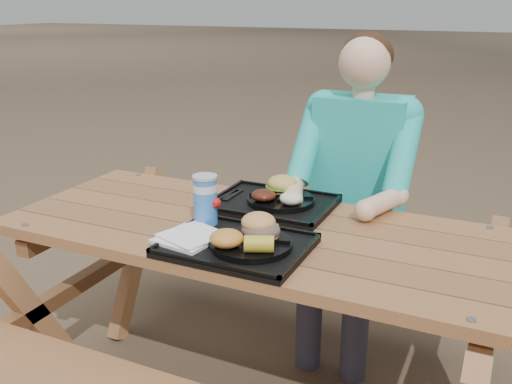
% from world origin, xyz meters
% --- Properties ---
extents(picnic_table, '(1.80, 1.49, 0.75)m').
position_xyz_m(picnic_table, '(0.00, 0.00, 0.38)').
color(picnic_table, '#999999').
rests_on(picnic_table, ground).
extents(tray_near, '(0.45, 0.35, 0.02)m').
position_xyz_m(tray_near, '(0.02, -0.20, 0.76)').
color(tray_near, black).
rests_on(tray_near, picnic_table).
extents(tray_far, '(0.45, 0.35, 0.02)m').
position_xyz_m(tray_far, '(-0.03, 0.21, 0.76)').
color(tray_far, black).
rests_on(tray_far, picnic_table).
extents(plate_near, '(0.26, 0.26, 0.02)m').
position_xyz_m(plate_near, '(0.08, -0.20, 0.78)').
color(plate_near, black).
rests_on(plate_near, tray_near).
extents(plate_far, '(0.26, 0.26, 0.02)m').
position_xyz_m(plate_far, '(0.00, 0.22, 0.78)').
color(plate_far, black).
rests_on(plate_far, tray_far).
extents(napkin_stack, '(0.20, 0.20, 0.02)m').
position_xyz_m(napkin_stack, '(-0.13, -0.24, 0.78)').
color(napkin_stack, white).
rests_on(napkin_stack, tray_near).
extents(soda_cup, '(0.08, 0.08, 0.16)m').
position_xyz_m(soda_cup, '(-0.15, -0.09, 0.85)').
color(soda_cup, blue).
rests_on(soda_cup, tray_near).
extents(condiment_bbq, '(0.05, 0.05, 0.03)m').
position_xyz_m(condiment_bbq, '(0.02, -0.08, 0.79)').
color(condiment_bbq, black).
rests_on(condiment_bbq, tray_near).
extents(condiment_mustard, '(0.04, 0.04, 0.03)m').
position_xyz_m(condiment_mustard, '(0.09, -0.06, 0.78)').
color(condiment_mustard, yellow).
rests_on(condiment_mustard, tray_near).
extents(sandwich, '(0.12, 0.12, 0.12)m').
position_xyz_m(sandwich, '(0.09, -0.16, 0.85)').
color(sandwich, '#ED9A53').
rests_on(sandwich, plate_near).
extents(mac_cheese, '(0.11, 0.11, 0.05)m').
position_xyz_m(mac_cheese, '(0.03, -0.27, 0.82)').
color(mac_cheese, gold).
rests_on(mac_cheese, plate_near).
extents(corn_cob, '(0.12, 0.12, 0.05)m').
position_xyz_m(corn_cob, '(0.13, -0.27, 0.82)').
color(corn_cob, gold).
rests_on(corn_cob, plate_near).
extents(cutlery_far, '(0.03, 0.14, 0.01)m').
position_xyz_m(cutlery_far, '(-0.20, 0.21, 0.77)').
color(cutlery_far, black).
rests_on(cutlery_far, tray_far).
extents(burger, '(0.12, 0.12, 0.11)m').
position_xyz_m(burger, '(-0.02, 0.28, 0.84)').
color(burger, gold).
rests_on(burger, plate_far).
extents(baked_beans, '(0.09, 0.09, 0.04)m').
position_xyz_m(baked_beans, '(-0.04, 0.16, 0.81)').
color(baked_beans, '#4E1C0F').
rests_on(baked_beans, plate_far).
extents(potato_salad, '(0.09, 0.09, 0.05)m').
position_xyz_m(potato_salad, '(0.07, 0.17, 0.81)').
color(potato_salad, white).
rests_on(potato_salad, plate_far).
extents(diner, '(0.48, 0.84, 1.28)m').
position_xyz_m(diner, '(0.20, 0.63, 0.64)').
color(diner, '#1C96C7').
rests_on(diner, ground).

